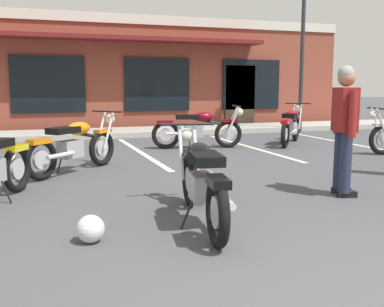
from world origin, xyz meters
The scene contains 11 objects.
ground_plane centered at (0.00, 3.61, 0.00)m, with size 80.00×80.00×0.00m, color #47474C.
sidewalk_kerb centered at (0.00, 11.13, 0.07)m, with size 22.00×1.80×0.14m, color #A8A59E.
brick_storefront_building centered at (0.00, 15.08, 1.81)m, with size 16.78×6.35×3.62m.
painted_stall_lines centered at (0.00, 7.53, 0.00)m, with size 10.50×4.80×0.01m.
motorcycle_foreground_classic centered at (-0.52, 2.34, 0.46)m, with size 0.74×2.10×0.98m.
motorcycle_black_cruiser centered at (-1.52, 5.63, 0.46)m, with size 1.68×1.62×0.98m.
motorcycle_silver_naked centered at (1.39, 7.67, 0.46)m, with size 2.09×0.77×0.98m.
motorcycle_orange_scrambler centered at (3.78, 7.62, 0.46)m, with size 1.58×1.72×0.98m.
person_in_black_shirt centered at (1.62, 2.85, 0.95)m, with size 0.35×0.60×1.68m.
helmet_on_pavement centered at (-1.69, 2.10, 0.13)m, with size 0.26×0.26×0.26m.
parking_lot_lamp_post centered at (5.56, 9.93, 3.48)m, with size 0.24×0.76×5.44m.
Camera 1 is at (-2.12, -1.97, 1.43)m, focal length 42.38 mm.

